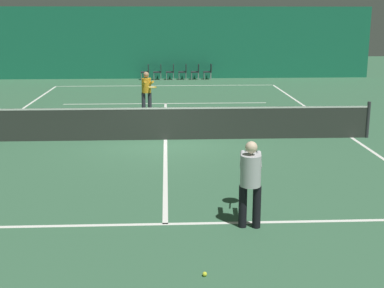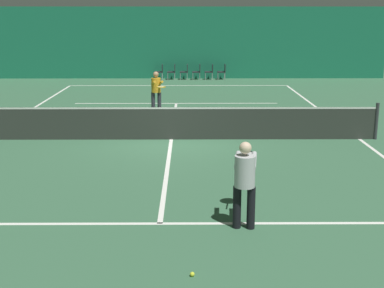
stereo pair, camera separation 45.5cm
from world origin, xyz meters
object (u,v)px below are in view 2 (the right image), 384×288
object	(u,v)px
tennis_net	(171,122)
courtside_chair_1	(173,71)
courtside_chair_4	(210,71)
courtside_chair_0	(160,71)
courtside_chair_2	(185,71)
tennis_ball	(192,274)
player_far	(156,89)
courtside_chair_5	(223,71)
player_near	(245,178)
courtside_chair_3	(198,71)

from	to	relation	value
tennis_net	courtside_chair_1	size ratio (longest dim) A/B	14.29
courtside_chair_4	courtside_chair_0	bearing A→B (deg)	-90.00
courtside_chair_2	courtside_chair_1	bearing A→B (deg)	-90.00
courtside_chair_1	tennis_ball	size ratio (longest dim) A/B	12.73
player_far	courtside_chair_0	world-z (taller)	player_far
tennis_ball	courtside_chair_5	bearing A→B (deg)	85.38
player_far	courtside_chair_1	xyz separation A→B (m)	(0.31, 10.04, -0.39)
player_near	tennis_net	bearing A→B (deg)	20.93
player_near	tennis_ball	world-z (taller)	player_near
tennis_net	player_far	distance (m)	4.48
player_near	courtside_chair_1	distance (m)	21.09
courtside_chair_0	courtside_chair_2	bearing A→B (deg)	90.00
player_near	courtside_chair_0	xyz separation A→B (m)	(-2.52, 21.01, -0.40)
player_near	courtside_chair_4	distance (m)	21.01
tennis_net	courtside_chair_2	xyz separation A→B (m)	(0.32, 14.46, -0.03)
player_far	courtside_chair_5	distance (m)	10.51
player_near	player_far	size ratio (longest dim) A/B	1.01
player_near	courtside_chair_4	size ratio (longest dim) A/B	1.81
tennis_net	courtside_chair_0	world-z (taller)	tennis_net
courtside_chair_4	tennis_ball	world-z (taller)	courtside_chair_4
courtside_chair_0	courtside_chair_3	world-z (taller)	same
courtside_chair_2	courtside_chair_4	xyz separation A→B (m)	(1.38, 0.00, 0.00)
tennis_net	courtside_chair_3	distance (m)	14.49
tennis_net	tennis_ball	xyz separation A→B (m)	(0.55, -8.33, -0.48)
courtside_chair_2	player_near	bearing A→B (deg)	3.08
tennis_net	courtside_chair_0	distance (m)	14.50
courtside_chair_0	courtside_chair_5	xyz separation A→B (m)	(3.46, 0.00, 0.00)
player_far	courtside_chair_5	bearing A→B (deg)	148.72
courtside_chair_0	tennis_net	bearing A→B (deg)	4.21
tennis_net	courtside_chair_4	distance (m)	14.56
tennis_ball	courtside_chair_4	bearing A→B (deg)	87.11
player_far	tennis_ball	bearing A→B (deg)	-8.72
courtside_chair_1	courtside_chair_4	xyz separation A→B (m)	(2.08, 0.00, 0.00)
courtside_chair_0	courtside_chair_5	distance (m)	3.46
courtside_chair_2	courtside_chair_5	bearing A→B (deg)	90.00
courtside_chair_0	player_far	bearing A→B (deg)	2.19
courtside_chair_0	courtside_chair_2	distance (m)	1.38
courtside_chair_0	courtside_chair_5	bearing A→B (deg)	90.00
courtside_chair_1	courtside_chair_2	size ratio (longest dim) A/B	1.00
player_far	courtside_chair_4	bearing A→B (deg)	152.39
player_near	courtside_chair_4	xyz separation A→B (m)	(0.25, 21.01, -0.40)
courtside_chair_4	courtside_chair_5	distance (m)	0.69
player_near	courtside_chair_5	world-z (taller)	player_near
tennis_net	courtside_chair_5	world-z (taller)	tennis_net
player_near	courtside_chair_4	bearing A→B (deg)	7.75
courtside_chair_1	courtside_chair_2	distance (m)	0.69
tennis_net	courtside_chair_2	bearing A→B (deg)	88.73
player_far	courtside_chair_4	xyz separation A→B (m)	(2.38, 10.04, -0.39)
courtside_chair_3	tennis_ball	world-z (taller)	courtside_chair_3
player_far	courtside_chair_3	xyz separation A→B (m)	(1.69, 10.04, -0.39)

